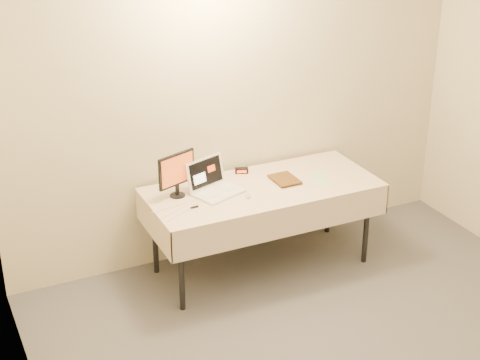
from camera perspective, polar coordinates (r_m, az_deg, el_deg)
name	(u,v)px	position (r m, az deg, el deg)	size (l,w,h in m)	color
back_wall	(238,97)	(5.99, -0.15, 6.48)	(4.00, 0.10, 2.70)	beige
table	(263,193)	(5.86, 1.76, -1.05)	(1.86, 0.81, 0.74)	black
laptop	(213,184)	(5.73, -2.10, -0.35)	(0.44, 0.41, 0.25)	white
monitor	(177,171)	(5.61, -4.94, 0.66)	(0.33, 0.15, 0.35)	black
book	(274,169)	(5.85, 2.69, 0.90)	(0.19, 0.02, 0.26)	brown
alarm_clock	(242,171)	(6.07, 0.13, 0.74)	(0.12, 0.08, 0.05)	black
clicker	(248,196)	(5.66, 0.63, -1.24)	(0.04, 0.08, 0.02)	#BBBBBD
paper_form	(320,179)	(5.99, 6.23, 0.04)	(0.11, 0.27, 0.00)	#B0D5AA
usb_dongle	(194,207)	(5.50, -3.56, -2.11)	(0.06, 0.02, 0.01)	black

